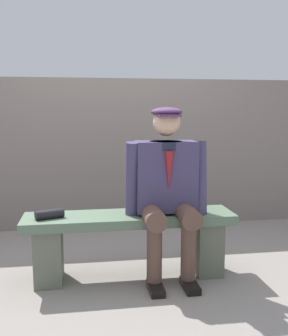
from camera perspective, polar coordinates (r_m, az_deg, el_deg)
The scene contains 5 objects.
ground_plane at distance 3.14m, azimuth -2.06°, elevation -15.44°, with size 30.00×30.00×0.00m, color gray.
bench at distance 3.03m, azimuth -2.09°, elevation -9.90°, with size 1.59×0.37×0.49m.
seated_man at distance 2.92m, azimuth 3.37°, elevation -2.59°, with size 0.62×0.53×1.29m.
rolled_magazine at distance 2.93m, azimuth -13.58°, elevation -6.55°, with size 0.07×0.07×0.20m, color black.
stadium_wall at distance 4.36m, azimuth -4.37°, elevation 2.19°, with size 12.00×0.24×1.61m, color slate.
Camera 1 is at (0.33, 2.86, 1.26)m, focal length 41.89 mm.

